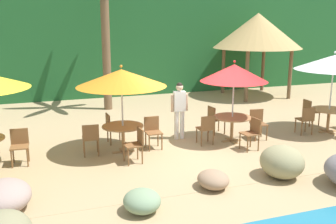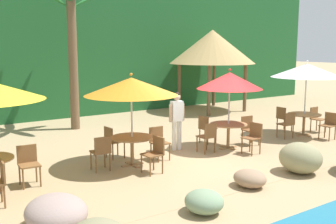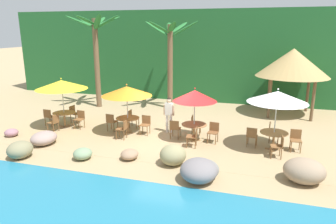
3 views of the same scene
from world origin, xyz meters
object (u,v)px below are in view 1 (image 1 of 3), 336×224
object	(u,v)px
chair_orange_seaward	(153,130)
chair_red_right	(252,131)
chair_red_seaward	(258,122)
chair_red_left	(206,128)
chair_orange_inland	(112,126)
dining_table_white	(329,113)
umbrella_red	(234,73)
palm_tree_second	(105,15)
chair_yellow_seaward	(20,144)
dining_table_red	(232,121)
chair_white_inland	(309,110)
waiter_in_white	(179,107)
dining_table_orange	(123,130)
palapa_hut	(258,31)
chair_orange_left	(91,137)
umbrella_white	(334,62)
umbrella_orange	(121,78)
chair_orange_right	(136,143)
chair_red_inland	(214,118)
chair_white_left	(306,118)

from	to	relation	value
chair_orange_seaward	chair_red_right	bearing A→B (deg)	-22.08
chair_red_seaward	chair_red_left	size ratio (longest dim) A/B	1.00
chair_orange_inland	dining_table_white	size ratio (longest dim) A/B	0.79
umbrella_red	palm_tree_second	distance (m)	6.14
chair_yellow_seaward	chair_orange_seaward	distance (m)	3.43
umbrella_red	dining_table_red	bearing A→B (deg)	180.00
dining_table_red	palm_tree_second	size ratio (longest dim) A/B	0.21
chair_yellow_seaward	chair_white_inland	size ratio (longest dim) A/B	1.00
dining_table_red	waiter_in_white	xyz separation A→B (m)	(-1.36, 0.71, 0.37)
umbrella_red	chair_red_seaward	distance (m)	1.72
dining_table_orange	chair_red_right	size ratio (longest dim) A/B	1.26
chair_red_seaward	chair_red_left	distance (m)	1.71
chair_orange_inland	palapa_hut	bearing A→B (deg)	32.42
chair_orange_inland	waiter_in_white	size ratio (longest dim) A/B	0.51
dining_table_white	palm_tree_second	world-z (taller)	palm_tree_second
chair_orange_seaward	chair_orange_inland	bearing A→B (deg)	142.54
dining_table_orange	chair_white_inland	distance (m)	6.50
chair_orange_left	umbrella_red	size ratio (longest dim) A/B	0.37
umbrella_white	umbrella_orange	bearing A→B (deg)	177.89
chair_red_seaward	palm_tree_second	size ratio (longest dim) A/B	0.17
chair_orange_right	dining_table_red	xyz separation A→B (m)	(3.05, 0.75, 0.10)
chair_orange_right	umbrella_white	size ratio (longest dim) A/B	0.34
chair_orange_inland	chair_red_right	bearing A→B (deg)	-26.89
chair_white_inland	waiter_in_white	size ratio (longest dim) A/B	0.51
chair_red_right	palm_tree_second	distance (m)	7.43
umbrella_white	chair_red_seaward	bearing A→B (deg)	176.63
umbrella_orange	chair_orange_right	bearing A→B (deg)	-80.05
chair_red_inland	dining_table_white	size ratio (longest dim) A/B	0.79
chair_red_right	umbrella_white	distance (m)	3.64
umbrella_orange	chair_red_seaward	xyz separation A→B (m)	(4.05, -0.10, -1.50)
chair_white_left	palapa_hut	xyz separation A→B (m)	(1.81, 5.92, 2.44)
chair_orange_inland	chair_white_inland	world-z (taller)	same
chair_red_seaward	waiter_in_white	bearing A→B (deg)	162.17
palapa_hut	chair_orange_seaward	bearing A→B (deg)	-139.85
chair_orange_seaward	chair_white_left	world-z (taller)	same
chair_red_right	chair_white_inland	xyz separation A→B (m)	(3.11, 1.55, 0.00)
chair_orange_seaward	chair_red_left	distance (m)	1.52
dining_table_orange	palm_tree_second	distance (m)	6.04
chair_red_seaward	chair_orange_seaward	bearing A→B (deg)	176.71
dining_table_red	umbrella_white	xyz separation A→B (m)	(3.32, -0.15, 1.58)
chair_orange_left	chair_white_left	world-z (taller)	same
chair_orange_seaward	chair_orange_left	distance (m)	1.71
dining_table_red	chair_red_left	bearing A→B (deg)	-174.40
umbrella_red	chair_red_inland	bearing A→B (deg)	100.70
dining_table_red	chair_red_right	size ratio (longest dim) A/B	1.26
waiter_in_white	palapa_hut	bearing A→B (deg)	41.88
dining_table_red	chair_white_inland	distance (m)	3.35
chair_red_inland	palm_tree_second	xyz separation A→B (m)	(-2.49, 4.46, 3.10)
chair_white_left	palapa_hut	size ratio (longest dim) A/B	0.22
chair_orange_seaward	palm_tree_second	distance (m)	5.99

